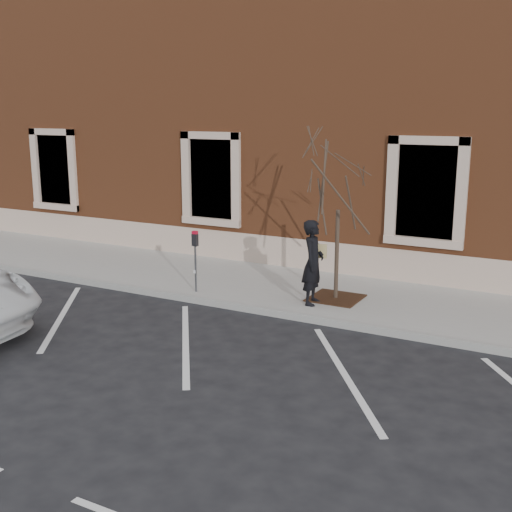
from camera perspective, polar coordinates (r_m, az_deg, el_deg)
The scene contains 9 objects.
ground at distance 14.12m, azimuth -1.17°, elevation -4.83°, with size 120.00×120.00×0.00m, color #28282B.
sidewalk_near at distance 15.58m, azimuth 2.03°, elevation -2.85°, with size 40.00×3.50×0.15m, color #ADAAA2.
curb_near at distance 14.05m, azimuth -1.27°, elevation -4.60°, with size 40.00×0.12×0.15m, color #9E9E99.
parking_stripes at distance 12.36m, azimuth -6.28°, elevation -7.52°, with size 28.00×4.40×0.01m, color silver, non-canonical shape.
building_civic at distance 20.53m, azimuth 9.80°, elevation 11.87°, with size 40.00×8.62×8.00m.
man at distance 13.88m, azimuth 5.10°, elevation -0.58°, with size 0.68×0.44×1.85m, color black.
parking_meter at distance 14.80m, azimuth -5.43°, elevation 0.55°, with size 0.13×0.10×1.44m.
tree_grate at distance 14.55m, azimuth 7.08°, elevation -3.72°, with size 1.11×1.11×0.03m, color #3C2213.
sapling at distance 14.04m, azimuth 7.37°, elevation 6.30°, with size 2.20×2.20×3.66m.
Camera 1 is at (6.69, -11.67, 4.30)m, focal length 45.00 mm.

